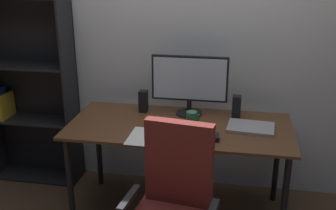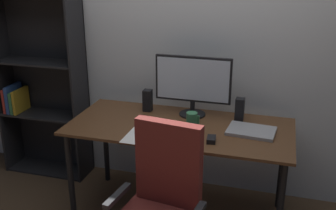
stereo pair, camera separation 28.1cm
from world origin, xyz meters
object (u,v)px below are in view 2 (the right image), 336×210
mouse (211,139)px  speaker_left (148,100)px  coffee_mug (192,120)px  laptop (251,131)px  desk (180,136)px  monitor (193,82)px  speaker_right (240,109)px  bookshelf (41,89)px  keyboard (176,135)px

mouse → speaker_left: bearing=137.7°
coffee_mug → laptop: coffee_mug is taller
desk → monitor: size_ratio=2.79×
desk → mouse: (0.27, -0.20, 0.10)m
coffee_mug → speaker_right: 0.38m
monitor → speaker_left: 0.40m
coffee_mug → bookshelf: (-1.45, 0.36, -0.01)m
laptop → desk: bearing=-172.8°
monitor → speaker_right: 0.40m
keyboard → coffee_mug: bearing=69.8°
desk → speaker_right: size_ratio=9.38×
monitor → keyboard: (-0.02, -0.42, -0.25)m
desk → laptop: size_ratio=4.99×
mouse → speaker_left: (-0.58, 0.42, 0.07)m
speaker_right → speaker_left: bearing=180.0°
monitor → bookshelf: (-1.40, 0.14, -0.22)m
laptop → bookshelf: (-1.87, 0.35, 0.03)m
monitor → laptop: (0.46, -0.21, -0.25)m
monitor → desk: bearing=-100.2°
desk → monitor: 0.41m
keyboard → speaker_left: (-0.34, 0.41, 0.08)m
mouse → coffee_mug: 0.27m
mouse → bookshelf: (-1.63, 0.57, 0.03)m
laptop → monitor: bearing=161.1°
monitor → keyboard: monitor is taller
desk → speaker_left: bearing=145.6°
speaker_left → laptop: bearing=-13.6°
keyboard → speaker_left: size_ratio=1.71×
speaker_left → bookshelf: bookshelf is taller
monitor → speaker_left: (-0.36, -0.01, -0.18)m
keyboard → coffee_mug: 0.21m
keyboard → bookshelf: (-1.39, 0.56, 0.03)m
monitor → bookshelf: bookshelf is taller
keyboard → speaker_left: 0.54m
monitor → mouse: monitor is taller
monitor → mouse: 0.54m
coffee_mug → laptop: (0.42, 0.02, -0.04)m
speaker_left → speaker_right: size_ratio=1.00×
laptop → bookshelf: size_ratio=0.20×
monitor → speaker_right: bearing=-1.3°
speaker_left → bookshelf: size_ratio=0.11×
laptop → bookshelf: bearing=174.6°
speaker_left → coffee_mug: bearing=-28.0°
speaker_left → keyboard: bearing=-50.4°
speaker_left → monitor: bearing=1.3°
desk → speaker_left: (-0.32, 0.22, 0.17)m
laptop → speaker_left: (-0.82, 0.20, 0.07)m
desk → keyboard: keyboard is taller
keyboard → coffee_mug: coffee_mug is taller
desk → laptop: laptop is taller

